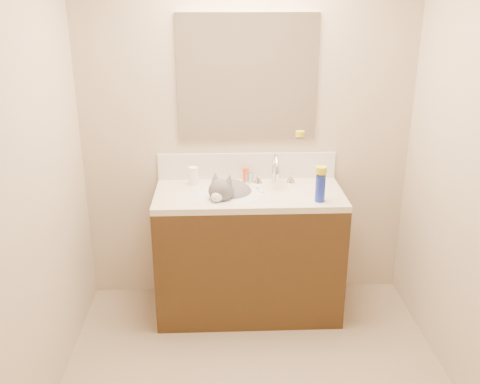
{
  "coord_description": "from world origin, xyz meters",
  "views": [
    {
      "loc": [
        -0.19,
        -2.2,
        2.06
      ],
      "look_at": [
        -0.06,
        0.92,
        0.88
      ],
      "focal_mm": 40.0,
      "sensor_mm": 36.0,
      "label": 1
    }
  ],
  "objects": [
    {
      "name": "silver_jar",
      "position": [
        0.01,
        1.17,
        0.89
      ],
      "size": [
        0.06,
        0.06,
        0.06
      ],
      "primitive_type": "cylinder",
      "rotation": [
        0.0,
        0.0,
        -0.14
      ],
      "color": "#B7B7BC",
      "rests_on": "counter_slab"
    },
    {
      "name": "cat",
      "position": [
        -0.13,
        0.98,
        0.83
      ],
      "size": [
        0.41,
        0.45,
        0.33
      ],
      "rotation": [
        0.0,
        0.0,
        -0.43
      ],
      "color": "#4E4C4E",
      "rests_on": "basin"
    },
    {
      "name": "pill_bottle",
      "position": [
        -0.36,
        1.13,
        0.92
      ],
      "size": [
        0.08,
        0.08,
        0.12
      ],
      "primitive_type": "cylinder",
      "rotation": [
        0.0,
        0.0,
        -0.21
      ],
      "color": "white",
      "rests_on": "counter_slab"
    },
    {
      "name": "pill_label",
      "position": [
        -0.36,
        1.13,
        0.9
      ],
      "size": [
        0.06,
        0.06,
        0.04
      ],
      "primitive_type": "cylinder",
      "rotation": [
        0.0,
        0.0,
        -0.21
      ],
      "color": "gold",
      "rests_on": "pill_bottle"
    },
    {
      "name": "toothbrush_head",
      "position": [
        0.06,
        1.02,
        0.87
      ],
      "size": [
        0.02,
        0.03,
        0.02
      ],
      "primitive_type": "cube",
      "rotation": [
        0.0,
        0.0,
        0.32
      ],
      "color": "#6AB4E2",
      "rests_on": "counter_slab"
    },
    {
      "name": "counter_slab",
      "position": [
        0.0,
        0.97,
        0.84
      ],
      "size": [
        1.2,
        0.55,
        0.04
      ],
      "primitive_type": "cube",
      "color": "beige",
      "rests_on": "vanity_cabinet"
    },
    {
      "name": "faucet",
      "position": [
        0.18,
        1.11,
        0.95
      ],
      "size": [
        0.28,
        0.2,
        0.21
      ],
      "color": "silver",
      "rests_on": "counter_slab"
    },
    {
      "name": "backsplash",
      "position": [
        0.0,
        1.24,
        0.95
      ],
      "size": [
        1.2,
        0.02,
        0.18
      ],
      "primitive_type": "cube",
      "color": "silver",
      "rests_on": "counter_slab"
    },
    {
      "name": "mirror",
      "position": [
        0.0,
        1.24,
        1.54
      ],
      "size": [
        0.9,
        0.02,
        0.8
      ],
      "primitive_type": "cube",
      "color": "white",
      "rests_on": "room_shell"
    },
    {
      "name": "vanity_cabinet",
      "position": [
        0.0,
        0.97,
        0.41
      ],
      "size": [
        1.2,
        0.55,
        0.82
      ],
      "primitive_type": "cube",
      "color": "#38240F",
      "rests_on": "ground"
    },
    {
      "name": "basin",
      "position": [
        -0.12,
        0.94,
        0.79
      ],
      "size": [
        0.45,
        0.36,
        0.14
      ],
      "primitive_type": "ellipsoid",
      "color": "silver",
      "rests_on": "vanity_cabinet"
    },
    {
      "name": "amber_bottle",
      "position": [
        -0.01,
        1.18,
        0.91
      ],
      "size": [
        0.05,
        0.05,
        0.1
      ],
      "primitive_type": "cylinder",
      "rotation": [
        0.0,
        0.0,
        -0.22
      ],
      "color": "#DF531A",
      "rests_on": "counter_slab"
    },
    {
      "name": "room_shell",
      "position": [
        0.0,
        0.0,
        1.49
      ],
      "size": [
        2.24,
        2.54,
        2.52
      ],
      "color": "tan",
      "rests_on": "ground"
    },
    {
      "name": "spray_can",
      "position": [
        0.42,
        0.8,
        0.94
      ],
      "size": [
        0.08,
        0.08,
        0.16
      ],
      "primitive_type": "cylinder",
      "rotation": [
        0.0,
        0.0,
        0.4
      ],
      "color": "#1829A8",
      "rests_on": "counter_slab"
    },
    {
      "name": "toothbrush",
      "position": [
        0.06,
        1.02,
        0.87
      ],
      "size": [
        0.06,
        0.14,
        0.01
      ],
      "primitive_type": "cube",
      "rotation": [
        0.0,
        0.0,
        0.32
      ],
      "color": "white",
      "rests_on": "counter_slab"
    },
    {
      "name": "spray_cap",
      "position": [
        0.42,
        0.8,
        1.06
      ],
      "size": [
        0.09,
        0.09,
        0.04
      ],
      "primitive_type": "cylinder",
      "rotation": [
        0.0,
        0.0,
        0.4
      ],
      "color": "yellow",
      "rests_on": "spray_can"
    }
  ]
}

